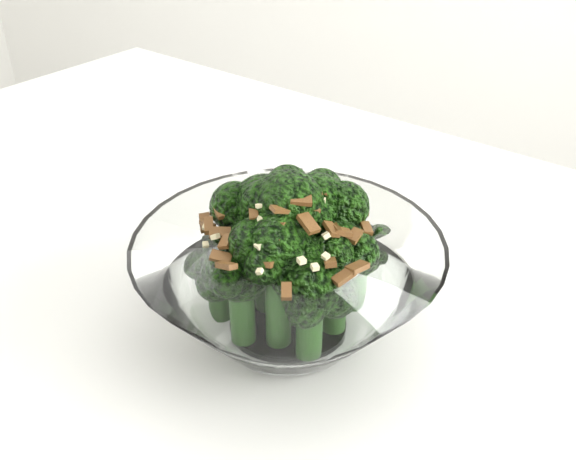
# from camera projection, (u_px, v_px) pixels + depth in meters

# --- Properties ---
(table) EXTENTS (1.41, 1.20, 0.75)m
(table) POSITION_uv_depth(u_px,v_px,m) (227.00, 298.00, 0.70)
(table) COLOR white
(table) RESTS_ON ground
(broccoli_dish) EXTENTS (0.25, 0.25, 0.15)m
(broccoli_dish) POSITION_uv_depth(u_px,v_px,m) (289.00, 276.00, 0.52)
(broccoli_dish) COLOR white
(broccoli_dish) RESTS_ON table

